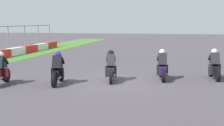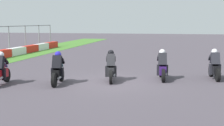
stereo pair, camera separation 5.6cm
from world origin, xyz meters
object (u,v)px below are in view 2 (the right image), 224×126
Objects in this scene: rider_lane_d at (58,71)px; rider_lane_a at (215,67)px; rider_lane_c at (111,68)px; rider_lane_e at (0,71)px; rider_lane_b at (162,67)px.

rider_lane_a is at bearing -76.53° from rider_lane_d.
rider_lane_c is 0.99× the size of rider_lane_e.
rider_lane_e is at bearing 102.86° from rider_lane_a.
rider_lane_d is at bearing 106.85° from rider_lane_c.
rider_lane_b is 1.01× the size of rider_lane_c.
rider_lane_e is at bearing 99.79° from rider_lane_c.
rider_lane_d and rider_lane_e have the same top height.
rider_lane_c is at bearing 101.16° from rider_lane_a.
rider_lane_d is (-2.11, 4.62, 0.00)m from rider_lane_b.
rider_lane_c is 2.54m from rider_lane_d.
rider_lane_a is at bearing -79.08° from rider_lane_e.
rider_lane_d is (-2.84, 7.17, 0.00)m from rider_lane_a.
rider_lane_a and rider_lane_e have the same top height.
rider_lane_a is 7.71m from rider_lane_d.
rider_lane_a is 1.00× the size of rider_lane_e.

